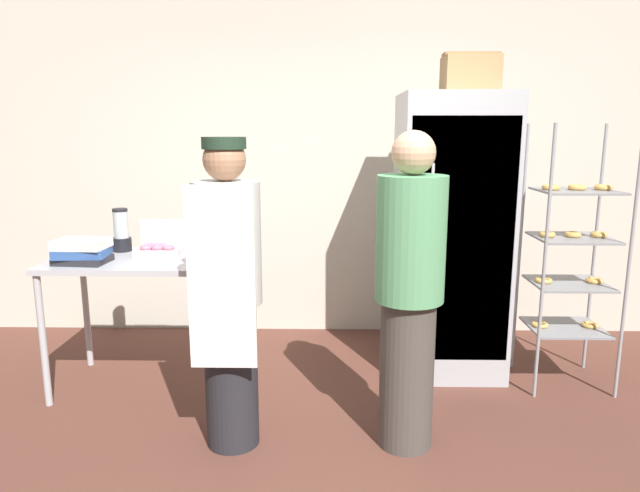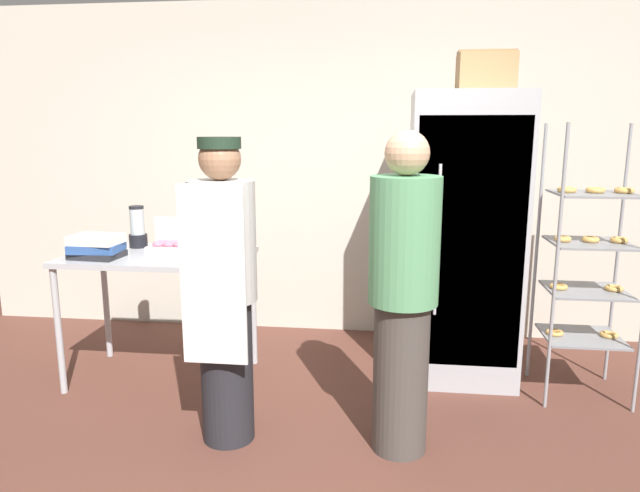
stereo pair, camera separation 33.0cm
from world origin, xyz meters
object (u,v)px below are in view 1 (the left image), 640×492
(binder_stack, at_px, (82,251))
(cardboard_storage_box, at_px, (470,74))
(refrigerator, at_px, (450,236))
(baking_rack, at_px, (571,257))
(blender_pitcher, at_px, (121,232))
(donut_box, at_px, (159,249))
(person_baker, at_px, (229,292))
(person_customer, at_px, (409,292))

(binder_stack, relative_size, cardboard_storage_box, 0.88)
(refrigerator, xyz_separation_m, binder_stack, (-2.40, -0.51, -0.01))
(binder_stack, bearing_deg, baking_rack, 4.69)
(binder_stack, bearing_deg, blender_pitcher, 71.99)
(donut_box, xyz_separation_m, cardboard_storage_box, (2.09, 0.37, 1.15))
(refrigerator, relative_size, baking_rack, 1.12)
(baking_rack, height_order, binder_stack, baking_rack)
(donut_box, distance_m, person_baker, 1.01)
(blender_pitcher, bearing_deg, baking_rack, -2.02)
(person_customer, bearing_deg, person_baker, -179.29)
(refrigerator, distance_m, person_customer, 1.16)
(blender_pitcher, bearing_deg, binder_stack, -108.01)
(cardboard_storage_box, relative_size, person_customer, 0.22)
(refrigerator, height_order, blender_pitcher, refrigerator)
(donut_box, bearing_deg, person_customer, -26.90)
(refrigerator, bearing_deg, baking_rack, -18.18)
(refrigerator, relative_size, donut_box, 6.54)
(donut_box, height_order, binder_stack, donut_box)
(baking_rack, height_order, person_customer, baking_rack)
(person_baker, bearing_deg, donut_box, 127.03)
(cardboard_storage_box, height_order, person_baker, cardboard_storage_box)
(refrigerator, distance_m, blender_pitcher, 2.28)
(blender_pitcher, relative_size, cardboard_storage_box, 0.79)
(baking_rack, xyz_separation_m, person_baker, (-2.13, -0.83, -0.01))
(cardboard_storage_box, bearing_deg, baking_rack, -27.42)
(refrigerator, height_order, cardboard_storage_box, cardboard_storage_box)
(refrigerator, xyz_separation_m, cardboard_storage_box, (0.11, 0.09, 1.11))
(refrigerator, height_order, baking_rack, refrigerator)
(baking_rack, bearing_deg, person_baker, -158.66)
(baking_rack, bearing_deg, refrigerator, 161.82)
(cardboard_storage_box, bearing_deg, person_baker, -141.74)
(cardboard_storage_box, xyz_separation_m, person_baker, (-1.48, -1.17, -1.21))
(blender_pitcher, height_order, cardboard_storage_box, cardboard_storage_box)
(refrigerator, distance_m, donut_box, 2.00)
(refrigerator, xyz_separation_m, person_customer, (-0.43, -1.07, -0.10))
(baking_rack, xyz_separation_m, blender_pitcher, (-3.03, 0.11, 0.14))
(donut_box, height_order, person_baker, person_baker)
(refrigerator, height_order, donut_box, refrigerator)
(blender_pitcher, distance_m, cardboard_storage_box, 2.62)
(person_customer, bearing_deg, cardboard_storage_box, 65.31)
(refrigerator, relative_size, binder_stack, 5.93)
(blender_pitcher, height_order, person_customer, person_customer)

